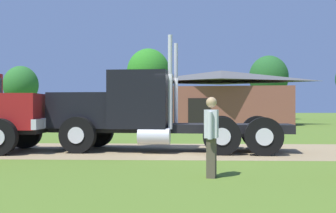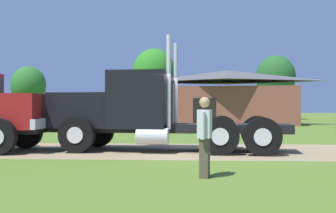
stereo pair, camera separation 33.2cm
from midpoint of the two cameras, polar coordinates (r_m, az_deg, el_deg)
name	(u,v)px [view 2 (the right image)]	position (r m, az deg, el deg)	size (l,w,h in m)	color
ground_plane	(194,151)	(14.41, 4.10, -5.92)	(200.00, 200.00, 0.00)	#547125
dirt_track	(194,151)	(14.41, 4.10, -5.90)	(120.00, 5.32, 0.01)	#947E59
truck_foreground_white	(138,112)	(14.42, -3.42, -0.77)	(8.18, 3.07, 3.74)	black
visitor_standing_near	(205,134)	(8.91, 5.99, -3.69)	(0.33, 0.61, 1.67)	silver
visitor_far_side	(75,120)	(18.82, -11.80, -1.83)	(0.46, 0.48, 1.67)	#B22D33
shed_building	(227,98)	(37.11, 8.13, 1.09)	(12.61, 7.34, 4.65)	brown
tree_left	(28,85)	(59.14, -18.01, 2.72)	(4.53, 4.53, 6.89)	#513823
tree_mid	(154,72)	(43.33, -1.64, 4.58)	(4.34, 4.34, 7.42)	#513823
tree_right	(276,77)	(53.35, 14.36, 3.85)	(4.73, 4.73, 7.77)	#513823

